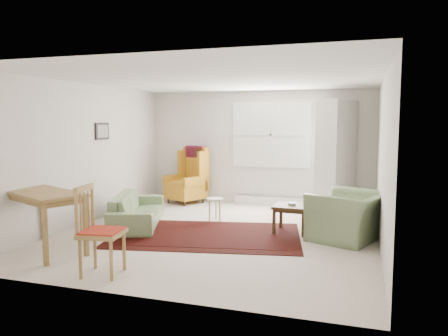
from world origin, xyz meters
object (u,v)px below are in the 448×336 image
(wingback_chair, at_px, (185,175))
(desk_chair, at_px, (102,231))
(sofa, at_px, (137,204))
(stool, at_px, (215,209))
(coffee_table, at_px, (292,219))
(cabinet, at_px, (336,157))
(desk, at_px, (44,222))
(armchair, at_px, (349,211))

(wingback_chair, xyz_separation_m, desk_chair, (0.87, -4.62, -0.11))
(sofa, xyz_separation_m, stool, (1.20, 0.76, -0.17))
(coffee_table, xyz_separation_m, desk_chair, (-1.84, -2.69, 0.30))
(stool, xyz_separation_m, desk_chair, (-0.34, -3.16, 0.33))
(wingback_chair, relative_size, coffee_table, 2.27)
(cabinet, bearing_deg, coffee_table, -83.13)
(wingback_chair, bearing_deg, sofa, -64.42)
(stool, height_order, cabinet, cabinet)
(desk, bearing_deg, sofa, 76.13)
(wingback_chair, xyz_separation_m, coffee_table, (2.70, -1.93, -0.41))
(cabinet, height_order, desk, cabinet)
(sofa, distance_m, stool, 1.43)
(coffee_table, bearing_deg, desk, -145.98)
(sofa, xyz_separation_m, wingback_chair, (-0.01, 2.22, 0.26))
(wingback_chair, bearing_deg, stool, -25.07)
(sofa, distance_m, desk, 1.89)
(wingback_chair, relative_size, desk_chair, 1.20)
(sofa, distance_m, wingback_chair, 2.23)
(armchair, distance_m, coffee_table, 0.95)
(wingback_chair, bearing_deg, coffee_table, -10.13)
(desk, distance_m, desk_chair, 1.43)
(armchair, bearing_deg, stool, -83.48)
(coffee_table, bearing_deg, stool, 162.55)
(stool, xyz_separation_m, cabinet, (2.08, 1.46, 0.91))
(armchair, relative_size, wingback_chair, 0.89)
(armchair, bearing_deg, desk, -42.86)
(armchair, height_order, coffee_table, armchair)
(sofa, bearing_deg, wingback_chair, -19.74)
(coffee_table, bearing_deg, armchair, -10.62)
(armchair, xyz_separation_m, desk, (-4.06, -1.95, -0.02))
(desk, bearing_deg, coffee_table, 34.02)
(armchair, bearing_deg, cabinet, -149.63)
(stool, bearing_deg, armchair, -14.92)
(cabinet, bearing_deg, armchair, -57.42)
(coffee_table, bearing_deg, cabinet, 73.22)
(wingback_chair, relative_size, desk, 0.95)
(armchair, distance_m, desk_chair, 3.73)
(sofa, height_order, stool, sofa)
(armchair, distance_m, stool, 2.51)
(armchair, height_order, desk_chair, desk_chair)
(cabinet, height_order, desk_chair, cabinet)
(coffee_table, distance_m, stool, 1.57)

